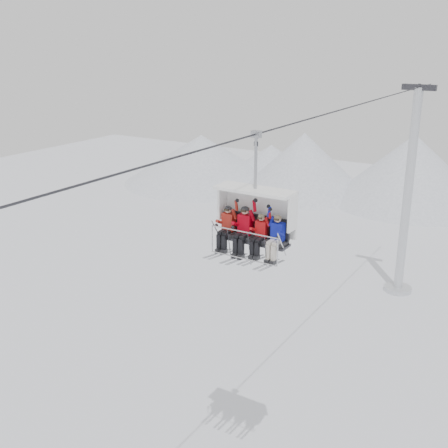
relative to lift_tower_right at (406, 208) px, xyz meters
The scene contains 8 objects.
ridgeline 20.33m from the lift_tower_right, 94.51° to the left, with size 72.00×21.00×7.00m.
lift_tower_right is the anchor object (origin of this frame).
haul_cable 23.25m from the lift_tower_right, 90.00° to the right, with size 0.06×0.06×50.00m, color #2F2F34.
chairlift_carrier 20.60m from the lift_tower_right, 90.00° to the right, with size 2.60×1.17×3.98m.
skier_far_left 20.81m from the lift_tower_right, 92.65° to the right, with size 0.41×1.69×1.62m.
skier_center_left 20.79m from the lift_tower_right, 90.85° to the right, with size 0.45×1.69×1.75m.
skier_center_right 20.80m from the lift_tower_right, 89.16° to the right, with size 0.37×1.69×1.50m.
skier_far_right 20.81m from the lift_tower_right, 87.55° to the right, with size 0.40×1.69×1.59m.
Camera 1 is at (8.22, -13.20, 16.10)m, focal length 45.00 mm.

